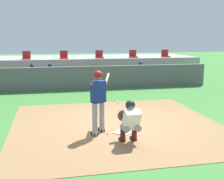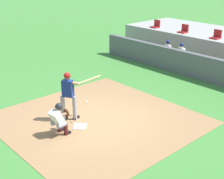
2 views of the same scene
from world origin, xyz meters
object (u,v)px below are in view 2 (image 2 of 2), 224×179
Objects in this scene: dugout_player_0 at (166,52)px; stadium_seat_0 at (156,25)px; home_plate at (80,126)px; dugout_player_1 at (180,55)px; batter_at_plate at (69,93)px; catcher_crouched at (60,118)px; stadium_seat_1 at (184,30)px; stadium_seat_2 at (216,36)px.

stadium_seat_0 is at bearing 141.36° from dugout_player_0.
dugout_player_1 reaches higher than home_plate.
batter_at_plate is 1.16m from catcher_crouched.
stadium_seat_1 is (2.17, 0.00, 0.00)m from stadium_seat_0.
stadium_seat_2 is (2.17, 0.00, 0.00)m from stadium_seat_1.
stadium_seat_0 is 1.00× the size of stadium_seat_1.
home_plate is 11.63m from stadium_seat_0.
stadium_seat_0 is (-4.73, 10.09, 0.50)m from batter_at_plate.
dugout_player_1 is 2.71× the size of stadium_seat_2.
stadium_seat_2 is at bearing 48.69° from dugout_player_0.
stadium_seat_0 is at bearing 149.74° from dugout_player_1.
stadium_seat_2 reaches higher than home_plate.
dugout_player_1 is at bearing 102.05° from catcher_crouched.
batter_at_plate is 10.43m from stadium_seat_1.
batter_at_plate is at bearing -81.23° from dugout_player_1.
stadium_seat_1 is at bearing 107.71° from home_plate.
batter_at_plate is at bearing 172.94° from home_plate.
stadium_seat_0 is (-5.39, 10.95, 0.93)m from catcher_crouched.
dugout_player_0 is 2.71× the size of stadium_seat_2.
stadium_seat_1 is at bearing 0.00° from stadium_seat_0.
home_plate is 0.24× the size of batter_at_plate.
home_plate is 0.34× the size of dugout_player_0.
stadium_seat_1 and stadium_seat_2 have the same top height.
stadium_seat_1 is at bearing 180.00° from stadium_seat_2.
stadium_seat_1 is (-3.25, 10.18, 1.51)m from home_plate.
home_plate is 10.35m from stadium_seat_2.
stadium_seat_2 is (4.33, 0.00, 0.00)m from stadium_seat_0.
stadium_seat_1 is at bearing 123.00° from dugout_player_1.
stadium_seat_2 is at bearing 0.00° from stadium_seat_0.
batter_at_plate is 10.11m from stadium_seat_2.
dugout_player_0 is at bearing 180.00° from dugout_player_1.
catcher_crouched is at bearing -91.91° from home_plate.
dugout_player_1 is at bearing 0.00° from dugout_player_0.
stadium_seat_0 is (-5.42, 10.18, 1.51)m from home_plate.
batter_at_plate reaches higher than home_plate.
catcher_crouched is 12.24m from stadium_seat_0.
home_plate is 10.79m from stadium_seat_1.
dugout_player_1 reaches higher than catcher_crouched.
stadium_seat_2 is at bearing 95.52° from catcher_crouched.
stadium_seat_1 reaches higher than dugout_player_1.
stadium_seat_2 reaches higher than batter_at_plate.
batter_at_plate is 11.16m from stadium_seat_0.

